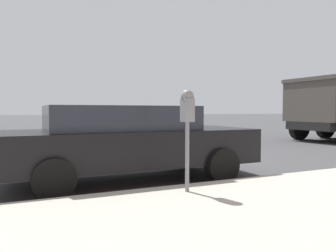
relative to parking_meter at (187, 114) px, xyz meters
name	(u,v)px	position (x,y,z in m)	size (l,w,h in m)	color
ground_plane	(162,168)	(2.65, -0.75, -1.28)	(220.00, 220.00, 0.00)	#424244
parking_meter	(187,114)	(0.00, 0.00, 0.00)	(0.21, 0.19, 1.49)	gray
car_black	(128,141)	(1.72, 0.35, -0.52)	(2.01, 4.74, 1.41)	black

